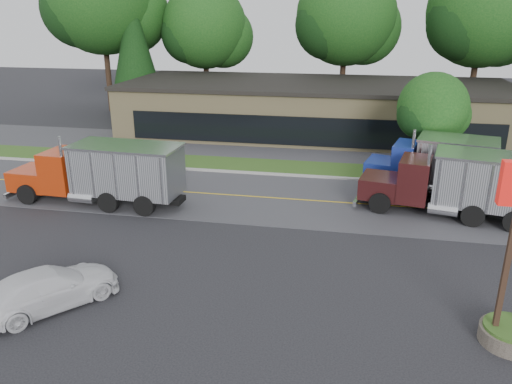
% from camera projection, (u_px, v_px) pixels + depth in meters
% --- Properties ---
extents(ground, '(140.00, 140.00, 0.00)m').
position_uv_depth(ground, '(211.00, 274.00, 20.01)').
color(ground, '#303035').
rests_on(ground, ground).
extents(road, '(60.00, 8.00, 0.02)m').
position_uv_depth(road, '(254.00, 197.00, 28.32)').
color(road, '#4F4F54').
rests_on(road, ground).
extents(center_line, '(60.00, 0.12, 0.01)m').
position_uv_depth(center_line, '(254.00, 197.00, 28.32)').
color(center_line, gold).
rests_on(center_line, ground).
extents(curb, '(60.00, 0.30, 0.12)m').
position_uv_depth(curb, '(267.00, 175.00, 32.20)').
color(curb, '#9E9E99').
rests_on(curb, ground).
extents(grass_verge, '(60.00, 3.40, 0.03)m').
position_uv_depth(grass_verge, '(271.00, 167.00, 33.86)').
color(grass_verge, '#33541C').
rests_on(grass_verge, ground).
extents(far_parking, '(60.00, 7.00, 0.02)m').
position_uv_depth(far_parking, '(282.00, 148.00, 38.48)').
color(far_parking, '#4F4F54').
rests_on(far_parking, ground).
extents(strip_mall, '(32.00, 12.00, 4.00)m').
position_uv_depth(strip_mall, '(315.00, 109.00, 42.98)').
color(strip_mall, tan).
rests_on(strip_mall, ground).
extents(tree_far_a, '(11.80, 11.11, 16.83)m').
position_uv_depth(tree_far_a, '(104.00, 3.00, 49.57)').
color(tree_far_a, '#382619').
rests_on(tree_far_a, ground).
extents(tree_far_b, '(8.96, 8.43, 12.78)m').
position_uv_depth(tree_far_b, '(207.00, 30.00, 50.49)').
color(tree_far_b, '#382619').
rests_on(tree_far_b, ground).
extents(tree_far_c, '(10.08, 9.49, 14.38)m').
position_uv_depth(tree_far_c, '(347.00, 20.00, 47.66)').
color(tree_far_c, '#382619').
rests_on(tree_far_c, ground).
extents(tree_far_d, '(10.37, 9.76, 14.80)m').
position_uv_depth(tree_far_d, '(484.00, 17.00, 44.51)').
color(tree_far_d, '#382619').
rests_on(tree_far_d, ground).
extents(evergreen_left, '(5.34, 5.34, 12.14)m').
position_uv_depth(evergreen_left, '(134.00, 47.00, 48.30)').
color(evergreen_left, '#382619').
rests_on(evergreen_left, ground).
extents(tree_verge, '(4.58, 4.31, 6.53)m').
position_uv_depth(tree_verge, '(433.00, 111.00, 30.71)').
color(tree_verge, '#382619').
rests_on(tree_verge, ground).
extents(dump_truck_red, '(9.94, 3.13, 3.36)m').
position_uv_depth(dump_truck_red, '(105.00, 172.00, 26.75)').
color(dump_truck_red, black).
rests_on(dump_truck_red, ground).
extents(dump_truck_blue, '(7.36, 4.18, 3.36)m').
position_uv_depth(dump_truck_blue, '(437.00, 164.00, 28.18)').
color(dump_truck_blue, black).
rests_on(dump_truck_blue, ground).
extents(dump_truck_maroon, '(9.16, 4.23, 3.36)m').
position_uv_depth(dump_truck_maroon, '(462.00, 183.00, 25.05)').
color(dump_truck_maroon, black).
rests_on(dump_truck_maroon, ground).
extents(rally_car, '(4.58, 5.07, 1.42)m').
position_uv_depth(rally_car, '(49.00, 288.00, 17.59)').
color(rally_car, silver).
rests_on(rally_car, ground).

